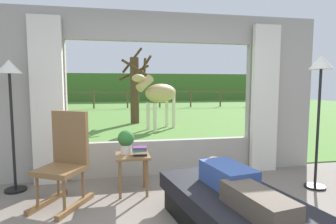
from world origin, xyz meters
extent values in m
cube|color=#9E998E|center=(-2.02, 2.26, 1.27)|extent=(1.15, 0.12, 2.55)
cube|color=#9E998E|center=(2.02, 2.26, 1.27)|extent=(1.15, 0.12, 2.55)
cube|color=#9E998E|center=(0.00, 2.26, 0.28)|extent=(2.90, 0.12, 0.55)
cube|color=#9E998E|center=(0.00, 2.26, 2.33)|extent=(2.90, 0.12, 0.45)
cube|color=silver|center=(-1.69, 2.12, 1.20)|extent=(0.44, 0.10, 2.40)
cube|color=silver|center=(1.69, 2.12, 1.20)|extent=(0.44, 0.10, 2.40)
cube|color=#568438|center=(0.00, 13.16, 0.01)|extent=(36.00, 21.68, 0.02)
cube|color=#45702D|center=(0.00, 23.00, 1.20)|extent=(36.00, 2.00, 2.40)
cube|color=black|center=(0.35, 0.31, 0.12)|extent=(1.09, 1.69, 0.24)
cube|color=black|center=(0.35, 0.31, 0.33)|extent=(1.19, 1.83, 0.18)
cube|color=#334C8C|center=(0.35, 0.45, 0.53)|extent=(0.44, 0.65, 0.22)
cube|color=#4C4238|center=(0.35, -0.14, 0.51)|extent=(0.40, 0.72, 0.18)
sphere|color=tan|center=(0.35, 0.84, 0.53)|extent=(0.20, 0.20, 0.20)
cube|color=brown|center=(-1.39, 1.27, 0.44)|extent=(0.65, 0.65, 0.06)
cube|color=brown|center=(-1.29, 1.46, 0.78)|extent=(0.45, 0.27, 0.68)
cube|color=brown|center=(-1.57, 1.37, 0.03)|extent=(0.37, 0.63, 0.06)
cube|color=brown|center=(-1.21, 1.18, 0.03)|extent=(0.37, 0.63, 0.06)
cylinder|color=brown|center=(-1.63, 1.20, 0.24)|extent=(0.04, 0.04, 0.38)
cylinder|color=brown|center=(-1.31, 1.03, 0.24)|extent=(0.04, 0.04, 0.38)
cylinder|color=brown|center=(-1.47, 1.52, 0.24)|extent=(0.04, 0.04, 0.38)
cylinder|color=brown|center=(-1.15, 1.35, 0.24)|extent=(0.04, 0.04, 0.38)
cube|color=brown|center=(-0.53, 1.53, 0.51)|extent=(0.44, 0.44, 0.03)
cylinder|color=brown|center=(-0.70, 1.36, 0.24)|extent=(0.04, 0.04, 0.49)
cylinder|color=brown|center=(-0.36, 1.36, 0.24)|extent=(0.04, 0.04, 0.49)
cylinder|color=brown|center=(-0.70, 1.70, 0.24)|extent=(0.04, 0.04, 0.49)
cylinder|color=brown|center=(-0.36, 1.70, 0.24)|extent=(0.04, 0.04, 0.49)
cylinder|color=silver|center=(-0.61, 1.59, 0.58)|extent=(0.14, 0.14, 0.12)
sphere|color=#2D6B2D|center=(-0.61, 1.59, 0.73)|extent=(0.22, 0.22, 0.22)
cube|color=black|center=(-0.43, 1.47, 0.54)|extent=(0.18, 0.13, 0.03)
cube|color=beige|center=(-0.45, 1.47, 0.56)|extent=(0.20, 0.16, 0.03)
cube|color=#337247|center=(-0.44, 1.48, 0.59)|extent=(0.18, 0.16, 0.02)
cube|color=#59336B|center=(-0.44, 1.48, 0.62)|extent=(0.18, 0.14, 0.03)
cylinder|color=black|center=(-2.09, 1.89, 0.01)|extent=(0.28, 0.28, 0.03)
cylinder|color=black|center=(-2.09, 1.89, 0.79)|extent=(0.04, 0.04, 1.59)
cone|color=white|center=(-2.09, 1.89, 1.68)|extent=(0.32, 0.32, 0.18)
cylinder|color=black|center=(1.99, 1.24, 0.01)|extent=(0.28, 0.28, 0.03)
cylinder|color=black|center=(1.99, 1.24, 0.82)|extent=(0.04, 0.04, 1.65)
cone|color=white|center=(1.99, 1.24, 1.74)|extent=(0.32, 0.32, 0.18)
ellipsoid|color=tan|center=(0.71, 6.73, 1.17)|extent=(1.34, 1.16, 0.60)
cylinder|color=tan|center=(0.15, 6.35, 1.48)|extent=(0.64, 0.55, 0.53)
ellipsoid|color=tan|center=(-0.05, 6.21, 1.63)|extent=(0.51, 0.44, 0.24)
cube|color=beige|center=(0.22, 6.39, 1.51)|extent=(0.40, 0.31, 0.32)
cylinder|color=beige|center=(1.21, 7.07, 1.02)|extent=(0.14, 0.14, 0.55)
cylinder|color=beige|center=(0.46, 6.36, 0.45)|extent=(0.11, 0.11, 0.85)
cylinder|color=beige|center=(0.28, 6.63, 0.45)|extent=(0.11, 0.11, 0.85)
cylinder|color=beige|center=(1.15, 6.84, 0.45)|extent=(0.11, 0.11, 0.85)
cylinder|color=beige|center=(0.97, 7.10, 0.45)|extent=(0.11, 0.11, 0.85)
cylinder|color=#4C3823|center=(-0.03, 8.16, 1.22)|extent=(0.32, 0.32, 2.41)
cylinder|color=#47331E|center=(0.29, 8.46, 2.03)|extent=(0.68, 0.73, 0.99)
cylinder|color=#47331E|center=(-0.02, 8.59, 1.89)|extent=(1.15, 0.12, 0.62)
cylinder|color=#47331E|center=(-0.08, 8.57, 2.36)|extent=(0.79, 0.18, 0.98)
cylinder|color=#47331E|center=(0.33, 8.15, 1.97)|extent=(0.12, 0.78, 0.83)
cylinder|color=#47331E|center=(-0.04, 7.80, 2.03)|extent=(0.94, 0.12, 0.62)
cylinder|color=brown|center=(-6.00, 15.05, 0.57)|extent=(0.10, 0.10, 1.10)
cylinder|color=brown|center=(-4.00, 15.05, 0.57)|extent=(0.10, 0.10, 1.10)
cylinder|color=brown|center=(-2.00, 15.05, 0.57)|extent=(0.10, 0.10, 1.10)
cylinder|color=brown|center=(0.00, 15.05, 0.57)|extent=(0.10, 0.10, 1.10)
cylinder|color=brown|center=(2.00, 15.05, 0.57)|extent=(0.10, 0.10, 1.10)
cylinder|color=brown|center=(4.00, 15.05, 0.57)|extent=(0.10, 0.10, 1.10)
cylinder|color=brown|center=(6.00, 15.05, 0.57)|extent=(0.10, 0.10, 1.10)
cylinder|color=brown|center=(8.00, 15.05, 0.57)|extent=(0.10, 0.10, 1.10)
cube|color=brown|center=(0.00, 15.05, 0.97)|extent=(16.00, 0.06, 0.08)
camera|label=1|loc=(-0.74, -2.09, 1.44)|focal=29.73mm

